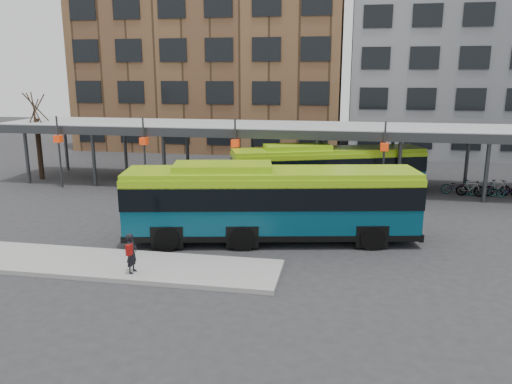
% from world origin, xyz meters
% --- Properties ---
extents(ground, '(120.00, 120.00, 0.00)m').
position_xyz_m(ground, '(0.00, 0.00, 0.00)').
color(ground, '#28282B').
rests_on(ground, ground).
extents(boarding_island, '(14.00, 3.00, 0.18)m').
position_xyz_m(boarding_island, '(-5.50, -3.00, 0.09)').
color(boarding_island, gray).
rests_on(boarding_island, ground).
extents(canopy, '(40.00, 6.53, 4.80)m').
position_xyz_m(canopy, '(-0.06, 12.87, 3.91)').
color(canopy, '#999B9E').
rests_on(canopy, ground).
extents(tree, '(1.64, 1.64, 5.60)m').
position_xyz_m(tree, '(-18.00, 12.00, 2.43)').
color(tree, black).
rests_on(tree, ground).
extents(building_brick, '(26.00, 14.00, 22.00)m').
position_xyz_m(building_brick, '(-10.00, 32.00, 11.00)').
color(building_brick, brown).
rests_on(building_brick, ground).
extents(building_grey, '(24.00, 14.00, 20.00)m').
position_xyz_m(building_grey, '(16.00, 32.00, 10.00)').
color(building_grey, slate).
rests_on(building_grey, ground).
extents(bus_front, '(13.40, 5.25, 3.61)m').
position_xyz_m(bus_front, '(0.47, 1.31, 1.88)').
color(bus_front, '#073C50').
rests_on(bus_front, ground).
extents(bus_rear, '(12.07, 6.47, 3.29)m').
position_xyz_m(bus_rear, '(2.67, 10.47, 1.71)').
color(bus_rear, '#073C50').
rests_on(bus_rear, ground).
extents(pedestrian, '(0.39, 0.61, 1.54)m').
position_xyz_m(pedestrian, '(-3.99, -3.82, 0.96)').
color(pedestrian, black).
rests_on(pedestrian, boarding_island).
extents(bike_rack, '(7.97, 1.45, 1.08)m').
position_xyz_m(bike_rack, '(13.58, 12.14, 0.48)').
color(bike_rack, slate).
rests_on(bike_rack, ground).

